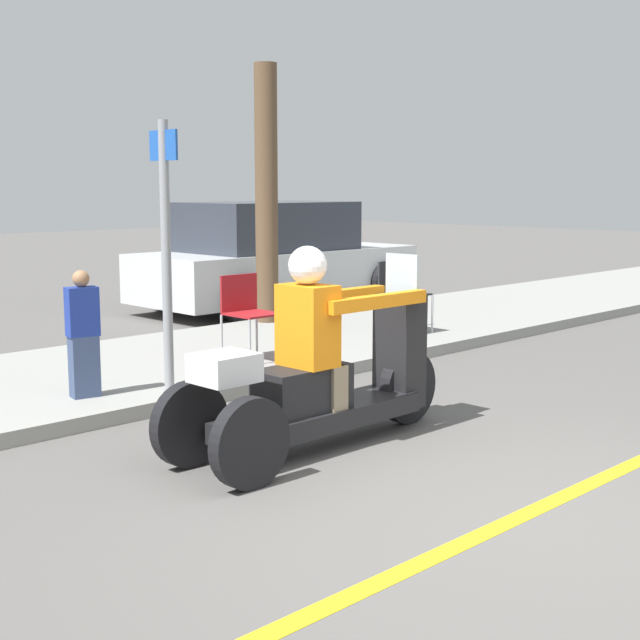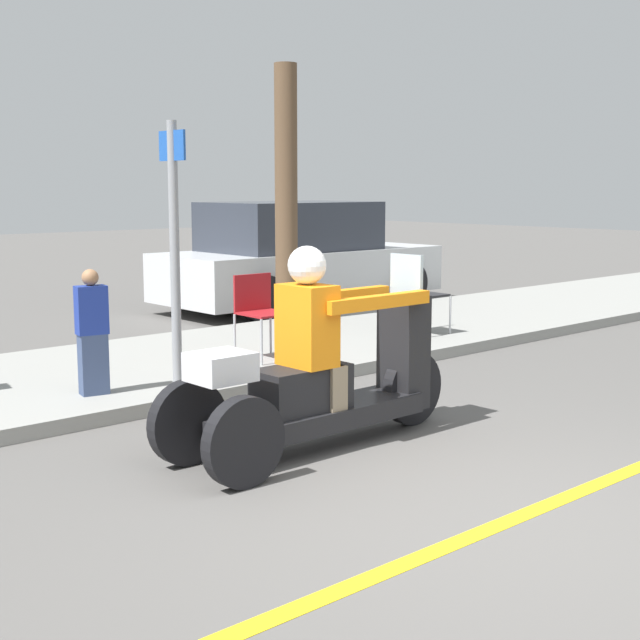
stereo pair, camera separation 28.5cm
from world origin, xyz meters
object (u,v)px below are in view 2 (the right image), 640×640
(folding_chair_curbside, at_px, (260,307))
(parked_car_lot_left, at_px, (298,258))
(folding_chair_set_back, at_px, (417,289))
(tree_trunk, at_px, (286,195))
(street_sign, at_px, (175,246))
(spectator_with_child, at_px, (92,334))
(motorcycle_trike, at_px, (320,377))

(folding_chair_curbside, xyz_separation_m, parked_car_lot_left, (3.26, 3.24, 0.11))
(folding_chair_set_back, bearing_deg, tree_trunk, 108.07)
(folding_chair_set_back, relative_size, street_sign, 0.37)
(folding_chair_curbside, relative_size, tree_trunk, 0.26)
(spectator_with_child, height_order, tree_trunk, tree_trunk)
(folding_chair_curbside, distance_m, street_sign, 1.66)
(motorcycle_trike, xyz_separation_m, folding_chair_curbside, (1.34, 2.38, 0.12))
(folding_chair_set_back, height_order, parked_car_lot_left, parked_car_lot_left)
(spectator_with_child, height_order, parked_car_lot_left, parked_car_lot_left)
(tree_trunk, xyz_separation_m, street_sign, (-3.11, -2.31, -0.37))
(folding_chair_curbside, height_order, tree_trunk, tree_trunk)
(motorcycle_trike, height_order, folding_chair_curbside, motorcycle_trike)
(motorcycle_trike, height_order, parked_car_lot_left, parked_car_lot_left)
(folding_chair_set_back, xyz_separation_m, street_sign, (-3.65, -0.62, 0.69))
(folding_chair_set_back, distance_m, tree_trunk, 2.07)
(motorcycle_trike, xyz_separation_m, folding_chair_set_back, (3.63, 2.37, 0.12))
(motorcycle_trike, bearing_deg, folding_chair_set_back, 33.19)
(tree_trunk, distance_m, street_sign, 3.89)
(parked_car_lot_left, bearing_deg, folding_chair_set_back, -106.75)
(folding_chair_set_back, relative_size, parked_car_lot_left, 0.19)
(spectator_with_child, bearing_deg, tree_trunk, 28.32)
(folding_chair_set_back, bearing_deg, motorcycle_trike, -146.81)
(tree_trunk, height_order, street_sign, tree_trunk)
(spectator_with_child, relative_size, parked_car_lot_left, 0.23)
(motorcycle_trike, height_order, street_sign, street_sign)
(spectator_with_child, distance_m, folding_chair_curbside, 2.00)
(folding_chair_set_back, height_order, tree_trunk, tree_trunk)
(folding_chair_curbside, bearing_deg, motorcycle_trike, -119.42)
(parked_car_lot_left, bearing_deg, motorcycle_trike, -129.32)
(motorcycle_trike, distance_m, spectator_with_child, 2.15)
(folding_chair_curbside, distance_m, folding_chair_set_back, 2.28)
(folding_chair_curbside, height_order, folding_chair_set_back, same)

